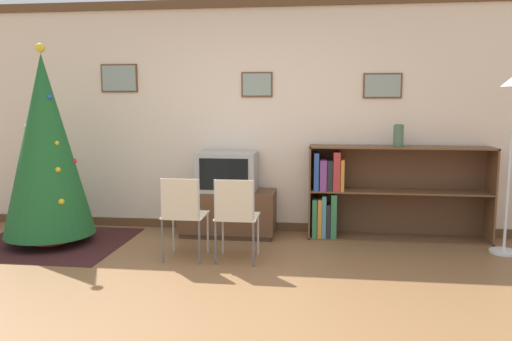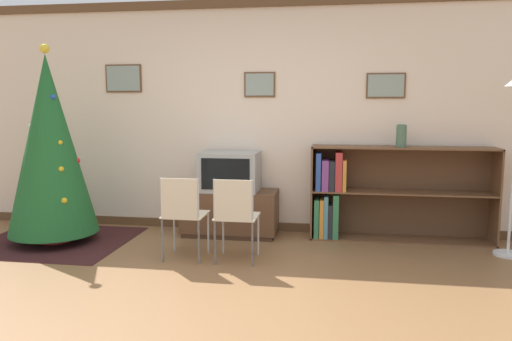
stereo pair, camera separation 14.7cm
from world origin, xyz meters
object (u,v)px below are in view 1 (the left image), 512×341
at_px(tv_console, 228,213).
at_px(vase, 398,135).
at_px(folding_chair_right, 236,214).
at_px(television, 228,171).
at_px(folding_chair_left, 183,213).
at_px(christmas_tree, 46,146).
at_px(bookshelf, 368,193).

height_order(tv_console, vase, vase).
bearing_deg(folding_chair_right, television, 104.78).
height_order(folding_chair_left, folding_chair_right, same).
xyz_separation_m(christmas_tree, folding_chair_left, (1.60, -0.40, -0.59)).
bearing_deg(folding_chair_right, vase, 31.92).
xyz_separation_m(christmas_tree, folding_chair_right, (2.11, -0.40, -0.59)).
relative_size(tv_console, folding_chair_left, 1.32).
xyz_separation_m(folding_chair_left, bookshelf, (1.85, 1.07, 0.04)).
bearing_deg(tv_console, folding_chair_right, -75.26).
relative_size(tv_console, vase, 4.41).
height_order(christmas_tree, vase, christmas_tree).
bearing_deg(folding_chair_right, bookshelf, 38.83).
height_order(christmas_tree, tv_console, christmas_tree).
bearing_deg(christmas_tree, tv_console, 17.37).
xyz_separation_m(christmas_tree, tv_console, (1.86, 0.58, -0.80)).
distance_m(television, folding_chair_left, 1.05).
xyz_separation_m(christmas_tree, bookshelf, (3.44, 0.67, -0.55)).
bearing_deg(vase, television, -178.90).
distance_m(television, vase, 1.93).
bearing_deg(folding_chair_left, bookshelf, 30.10).
height_order(television, folding_chair_left, television).
bearing_deg(christmas_tree, vase, 9.32).
height_order(tv_console, television, television).
bearing_deg(christmas_tree, folding_chair_left, -14.07).
height_order(tv_console, folding_chair_left, folding_chair_left).
height_order(tv_console, bookshelf, bookshelf).
bearing_deg(folding_chair_left, christmas_tree, 165.93).
distance_m(folding_chair_right, bookshelf, 1.71).
distance_m(folding_chair_left, bookshelf, 2.13).
bearing_deg(christmas_tree, folding_chair_right, -10.73).
height_order(television, vase, vase).
bearing_deg(television, tv_console, 90.00).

